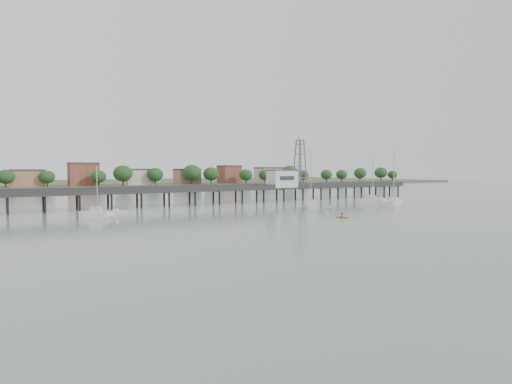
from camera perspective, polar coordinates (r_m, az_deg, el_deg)
ground_plane at (r=64.74m, az=15.74°, el=-5.33°), size 500.00×500.00×0.00m
pier at (r=113.88m, az=-6.89°, el=0.23°), size 150.00×5.00×5.50m
pier_building at (r=126.17m, az=3.51°, el=1.82°), size 8.40×5.40×5.30m
lattice_tower at (r=129.97m, az=5.87°, el=3.80°), size 3.20×3.20×15.50m
sailboat_b at (r=87.51m, az=-20.08°, el=-2.82°), size 6.23×4.19×10.23m
sailboat_d at (r=117.37m, az=17.99°, el=-1.36°), size 10.31×7.25×16.49m
sailboat_c at (r=103.91m, az=7.23°, el=-1.78°), size 6.82×8.66×14.28m
sailboat_e at (r=123.16m, az=15.67°, el=-1.12°), size 7.72×7.16×13.49m
white_tender at (r=92.61m, az=-17.81°, el=-2.63°), size 3.61×2.62×1.30m
yellow_dinghy at (r=83.88m, az=11.40°, el=-3.39°), size 1.69×1.50×2.46m
dinghy_occupant at (r=83.88m, az=11.40°, el=-3.39°), size 0.41×0.98×0.23m
mooring_buoys at (r=94.25m, az=5.07°, el=-2.59°), size 67.62×11.00×0.39m
far_shore at (r=287.23m, az=-21.78°, el=1.13°), size 500.00×170.00×10.40m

